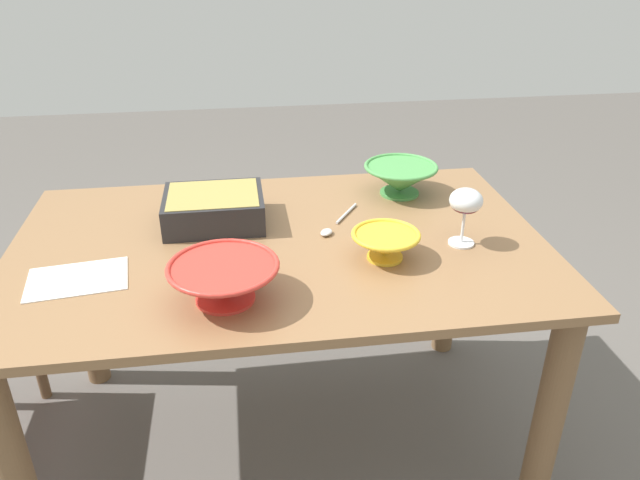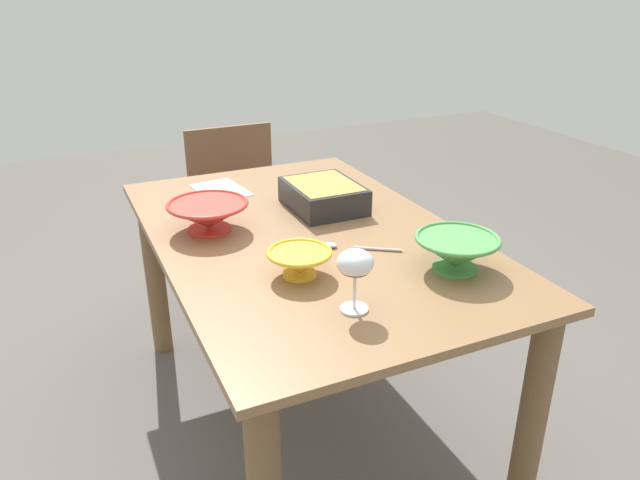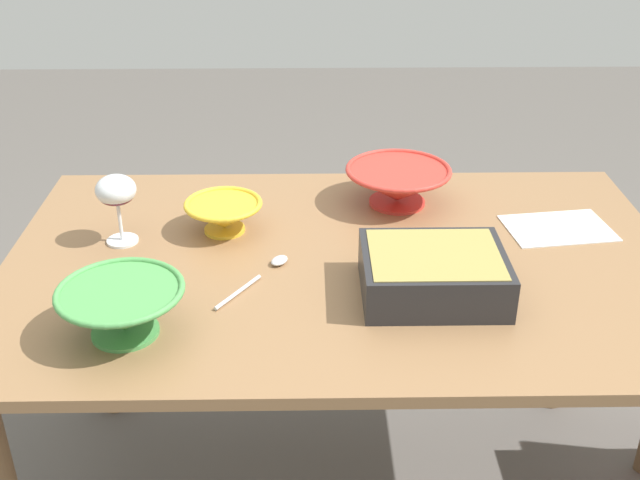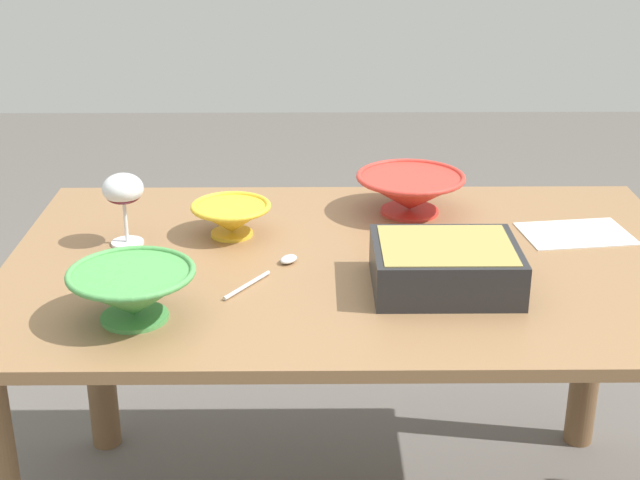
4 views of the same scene
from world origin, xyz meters
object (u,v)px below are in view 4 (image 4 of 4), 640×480
at_px(small_bowl, 410,192).
at_px(serving_spoon, 275,267).
at_px(dining_table, 351,316).
at_px(wine_glass, 123,192).
at_px(serving_bowl, 231,217).
at_px(mixing_bowl, 133,292).
at_px(casserole_dish, 445,264).
at_px(napkin, 576,234).

xyz_separation_m(small_bowl, serving_spoon, (0.31, 0.33, -0.05)).
relative_size(dining_table, wine_glass, 9.03).
bearing_deg(serving_bowl, mixing_bowl, 70.25).
bearing_deg(mixing_bowl, wine_glass, -77.52).
xyz_separation_m(dining_table, casserole_dish, (-0.17, 0.14, 0.19)).
bearing_deg(mixing_bowl, dining_table, -146.51).
height_order(serving_bowl, serving_spoon, serving_bowl).
xyz_separation_m(dining_table, serving_bowl, (0.26, -0.13, 0.18)).
xyz_separation_m(dining_table, wine_glass, (0.49, -0.09, 0.25)).
xyz_separation_m(small_bowl, serving_bowl, (0.41, 0.14, -0.01)).
relative_size(mixing_bowl, serving_bowl, 1.30).
xyz_separation_m(dining_table, napkin, (-0.51, -0.13, 0.14)).
height_order(dining_table, mixing_bowl, mixing_bowl).
bearing_deg(small_bowl, casserole_dish, 93.74).
xyz_separation_m(dining_table, small_bowl, (-0.15, -0.27, 0.19)).
xyz_separation_m(wine_glass, small_bowl, (-0.63, -0.19, -0.07)).
xyz_separation_m(wine_glass, mixing_bowl, (-0.08, 0.36, -0.06)).
relative_size(dining_table, small_bowl, 5.65).
distance_m(serving_spoon, napkin, 0.69).
relative_size(wine_glass, serving_spoon, 0.77).
relative_size(dining_table, serving_bowl, 8.15).
distance_m(mixing_bowl, serving_bowl, 0.43).
bearing_deg(dining_table, serving_spoon, 20.15).
xyz_separation_m(serving_spoon, napkin, (-0.67, -0.19, -0.01)).
relative_size(mixing_bowl, small_bowl, 0.90).
distance_m(small_bowl, napkin, 0.39).
relative_size(dining_table, napkin, 6.14).
bearing_deg(casserole_dish, serving_spoon, -13.91).
relative_size(serving_bowl, serving_spoon, 0.85).
xyz_separation_m(casserole_dish, napkin, (-0.33, -0.27, -0.05)).
distance_m(small_bowl, serving_spoon, 0.45).
bearing_deg(casserole_dish, small_bowl, -86.26).
xyz_separation_m(serving_bowl, serving_spoon, (-0.10, 0.19, -0.04)).
bearing_deg(serving_bowl, serving_spoon, 118.34).
bearing_deg(dining_table, small_bowl, -118.41).
bearing_deg(serving_bowl, wine_glass, 12.28).
distance_m(dining_table, serving_spoon, 0.22).
bearing_deg(wine_glass, dining_table, 170.05).
xyz_separation_m(casserole_dish, serving_spoon, (0.33, -0.08, -0.04)).
relative_size(casserole_dish, small_bowl, 1.09).
distance_m(dining_table, casserole_dish, 0.29).
relative_size(dining_table, mixing_bowl, 6.24).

